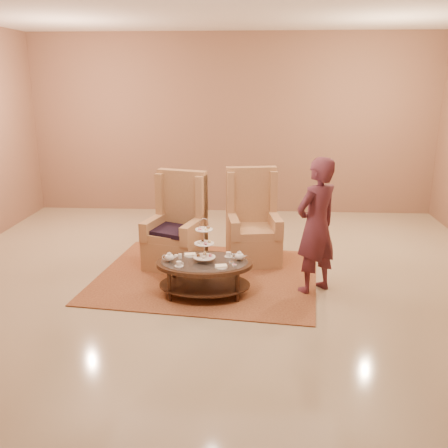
# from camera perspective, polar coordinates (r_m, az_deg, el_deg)

# --- Properties ---
(ground) EXTENTS (8.00, 8.00, 0.00)m
(ground) POSITION_cam_1_polar(r_m,az_deg,el_deg) (6.57, -0.73, -7.36)
(ground) COLOR tan
(ground) RESTS_ON ground
(ceiling) EXTENTS (8.00, 8.00, 0.02)m
(ceiling) POSITION_cam_1_polar(r_m,az_deg,el_deg) (6.57, -0.73, -7.36)
(ceiling) COLOR silver
(ceiling) RESTS_ON ground
(wall_back) EXTENTS (8.00, 0.04, 3.50)m
(wall_back) POSITION_cam_1_polar(r_m,az_deg,el_deg) (10.05, 0.96, 11.25)
(wall_back) COLOR #8B624C
(wall_back) RESTS_ON ground
(rug) EXTENTS (3.23, 2.80, 0.02)m
(rug) POSITION_cam_1_polar(r_m,az_deg,el_deg) (6.95, -1.91, -5.94)
(rug) COLOR #976135
(rug) RESTS_ON ground
(tea_table) EXTENTS (1.23, 0.86, 1.01)m
(tea_table) POSITION_cam_1_polar(r_m,az_deg,el_deg) (6.25, -2.25, -5.00)
(tea_table) COLOR black
(tea_table) RESTS_ON ground
(armchair_left) EXTENTS (0.92, 0.93, 1.37)m
(armchair_left) POSITION_cam_1_polar(r_m,az_deg,el_deg) (7.27, -5.36, -1.17)
(armchair_left) COLOR #B17F53
(armchair_left) RESTS_ON ground
(armchair_right) EXTENTS (0.85, 0.87, 1.38)m
(armchair_right) POSITION_cam_1_polar(r_m,az_deg,el_deg) (7.43, 3.27, -0.74)
(armchair_right) COLOR #B17F53
(armchair_right) RESTS_ON ground
(person) EXTENTS (0.75, 0.72, 1.74)m
(person) POSITION_cam_1_polar(r_m,az_deg,el_deg) (6.31, 10.49, -0.24)
(person) COLOR #54242F
(person) RESTS_ON ground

